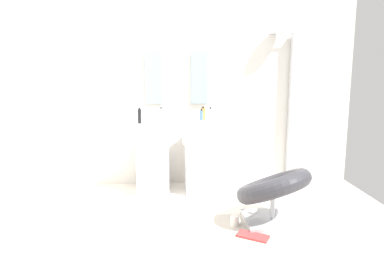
{
  "coord_description": "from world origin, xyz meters",
  "views": [
    {
      "loc": [
        -0.06,
        -3.09,
        1.56
      ],
      "look_at": [
        0.15,
        0.55,
        0.95
      ],
      "focal_mm": 32.57,
      "sensor_mm": 36.0,
      "label": 1
    }
  ],
  "objects_px": {
    "pedestal_sink_left": "(153,155)",
    "lounge_chair": "(273,191)",
    "magazine_red": "(253,236)",
    "soap_bottle_black": "(140,116)",
    "shower_column": "(293,106)",
    "soap_bottle_green": "(162,116)",
    "soap_bottle_amber": "(203,114)",
    "soap_bottle_blue": "(201,115)",
    "towel_rack": "(30,170)",
    "coffee_mug": "(235,221)",
    "pedestal_sink_right": "(201,154)",
    "soap_bottle_grey": "(210,115)",
    "soap_bottle_white": "(161,115)"
  },
  "relations": [
    {
      "from": "pedestal_sink_left",
      "to": "magazine_red",
      "type": "xyz_separation_m",
      "value": [
        0.99,
        -1.32,
        -0.47
      ]
    },
    {
      "from": "magazine_red",
      "to": "lounge_chair",
      "type": "bearing_deg",
      "value": 79.32
    },
    {
      "from": "lounge_chair",
      "to": "soap_bottle_black",
      "type": "bearing_deg",
      "value": 146.61
    },
    {
      "from": "coffee_mug",
      "to": "soap_bottle_blue",
      "type": "xyz_separation_m",
      "value": [
        -0.24,
        1.19,
        0.92
      ]
    },
    {
      "from": "soap_bottle_green",
      "to": "soap_bottle_black",
      "type": "height_order",
      "value": "soap_bottle_black"
    },
    {
      "from": "pedestal_sink_right",
      "to": "soap_bottle_white",
      "type": "bearing_deg",
      "value": 174.37
    },
    {
      "from": "shower_column",
      "to": "towel_rack",
      "type": "distance_m",
      "value": 3.32
    },
    {
      "from": "soap_bottle_blue",
      "to": "soap_bottle_grey",
      "type": "relative_size",
      "value": 0.77
    },
    {
      "from": "soap_bottle_black",
      "to": "soap_bottle_grey",
      "type": "height_order",
      "value": "soap_bottle_black"
    },
    {
      "from": "soap_bottle_black",
      "to": "lounge_chair",
      "type": "bearing_deg",
      "value": -33.39
    },
    {
      "from": "lounge_chair",
      "to": "soap_bottle_blue",
      "type": "bearing_deg",
      "value": 119.1
    },
    {
      "from": "pedestal_sink_right",
      "to": "soap_bottle_white",
      "type": "height_order",
      "value": "soap_bottle_white"
    },
    {
      "from": "soap_bottle_green",
      "to": "soap_bottle_black",
      "type": "bearing_deg",
      "value": -151.29
    },
    {
      "from": "soap_bottle_amber",
      "to": "soap_bottle_black",
      "type": "distance_m",
      "value": 0.83
    },
    {
      "from": "pedestal_sink_right",
      "to": "soap_bottle_grey",
      "type": "xyz_separation_m",
      "value": [
        0.11,
        -0.04,
        0.51
      ]
    },
    {
      "from": "soap_bottle_green",
      "to": "magazine_red",
      "type": "bearing_deg",
      "value": -57.51
    },
    {
      "from": "soap_bottle_green",
      "to": "soap_bottle_blue",
      "type": "bearing_deg",
      "value": 7.34
    },
    {
      "from": "coffee_mug",
      "to": "soap_bottle_amber",
      "type": "height_order",
      "value": "soap_bottle_amber"
    },
    {
      "from": "towel_rack",
      "to": "soap_bottle_green",
      "type": "bearing_deg",
      "value": 43.92
    },
    {
      "from": "shower_column",
      "to": "soap_bottle_amber",
      "type": "xyz_separation_m",
      "value": [
        -1.24,
        -0.14,
        -0.09
      ]
    },
    {
      "from": "lounge_chair",
      "to": "soap_bottle_blue",
      "type": "relative_size",
      "value": 7.42
    },
    {
      "from": "pedestal_sink_left",
      "to": "shower_column",
      "type": "xyz_separation_m",
      "value": [
        1.89,
        0.28,
        0.59
      ]
    },
    {
      "from": "shower_column",
      "to": "lounge_chair",
      "type": "distance_m",
      "value": 1.61
    },
    {
      "from": "coffee_mug",
      "to": "soap_bottle_black",
      "type": "bearing_deg",
      "value": 136.0
    },
    {
      "from": "magazine_red",
      "to": "soap_bottle_green",
      "type": "xyz_separation_m",
      "value": [
        -0.88,
        1.38,
        0.96
      ]
    },
    {
      "from": "lounge_chair",
      "to": "soap_bottle_black",
      "type": "relative_size",
      "value": 5.71
    },
    {
      "from": "soap_bottle_amber",
      "to": "soap_bottle_black",
      "type": "height_order",
      "value": "soap_bottle_black"
    },
    {
      "from": "magazine_red",
      "to": "soap_bottle_black",
      "type": "xyz_separation_m",
      "value": [
        -1.14,
        1.24,
        0.98
      ]
    },
    {
      "from": "shower_column",
      "to": "soap_bottle_green",
      "type": "relative_size",
      "value": 13.82
    },
    {
      "from": "coffee_mug",
      "to": "soap_bottle_grey",
      "type": "height_order",
      "value": "soap_bottle_grey"
    },
    {
      "from": "shower_column",
      "to": "soap_bottle_black",
      "type": "height_order",
      "value": "shower_column"
    },
    {
      "from": "pedestal_sink_right",
      "to": "soap_bottle_green",
      "type": "xyz_separation_m",
      "value": [
        -0.5,
        0.06,
        0.49
      ]
    },
    {
      "from": "magazine_red",
      "to": "soap_bottle_black",
      "type": "relative_size",
      "value": 1.51
    },
    {
      "from": "soap_bottle_white",
      "to": "soap_bottle_amber",
      "type": "distance_m",
      "value": 0.55
    },
    {
      "from": "towel_rack",
      "to": "shower_column",
      "type": "bearing_deg",
      "value": 24.89
    },
    {
      "from": "soap_bottle_blue",
      "to": "soap_bottle_black",
      "type": "height_order",
      "value": "soap_bottle_black"
    },
    {
      "from": "soap_bottle_blue",
      "to": "soap_bottle_black",
      "type": "xyz_separation_m",
      "value": [
        -0.78,
        -0.21,
        0.02
      ]
    },
    {
      "from": "pedestal_sink_left",
      "to": "lounge_chair",
      "type": "xyz_separation_m",
      "value": [
        1.26,
        -1.02,
        -0.14
      ]
    },
    {
      "from": "soap_bottle_amber",
      "to": "soap_bottle_grey",
      "type": "xyz_separation_m",
      "value": [
        0.08,
        -0.18,
        0.01
      ]
    },
    {
      "from": "towel_rack",
      "to": "soap_bottle_amber",
      "type": "relative_size",
      "value": 5.35
    },
    {
      "from": "magazine_red",
      "to": "coffee_mug",
      "type": "distance_m",
      "value": 0.29
    },
    {
      "from": "pedestal_sink_right",
      "to": "soap_bottle_black",
      "type": "distance_m",
      "value": 0.92
    },
    {
      "from": "pedestal_sink_right",
      "to": "soap_bottle_amber",
      "type": "xyz_separation_m",
      "value": [
        0.04,
        0.14,
        0.51
      ]
    },
    {
      "from": "coffee_mug",
      "to": "soap_bottle_black",
      "type": "xyz_separation_m",
      "value": [
        -1.02,
        0.98,
        0.94
      ]
    },
    {
      "from": "pedestal_sink_right",
      "to": "pedestal_sink_left",
      "type": "bearing_deg",
      "value": 180.0
    },
    {
      "from": "magazine_red",
      "to": "soap_bottle_white",
      "type": "height_order",
      "value": "soap_bottle_white"
    },
    {
      "from": "pedestal_sink_right",
      "to": "coffee_mug",
      "type": "distance_m",
      "value": 1.18
    },
    {
      "from": "soap_bottle_blue",
      "to": "magazine_red",
      "type": "bearing_deg",
      "value": -75.82
    },
    {
      "from": "pedestal_sink_left",
      "to": "towel_rack",
      "type": "xyz_separation_m",
      "value": [
        -1.09,
        -1.1,
        0.14
      ]
    },
    {
      "from": "magazine_red",
      "to": "towel_rack",
      "type": "bearing_deg",
      "value": -155.35
    }
  ]
}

